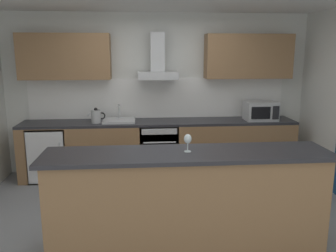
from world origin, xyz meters
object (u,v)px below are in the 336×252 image
at_px(wine_glass, 188,140).
at_px(microwave, 261,111).
at_px(kettle, 96,116).
at_px(refrigerator, 50,153).
at_px(range_hood, 157,65).
at_px(oven, 158,148).
at_px(sink, 119,120).

bearing_deg(wine_glass, microwave, 54.98).
bearing_deg(kettle, wine_glass, -61.75).
height_order(microwave, wine_glass, microwave).
bearing_deg(kettle, refrigerator, 177.61).
height_order(refrigerator, range_hood, range_hood).
height_order(refrigerator, kettle, kettle).
bearing_deg(microwave, range_hood, 174.55).
relative_size(refrigerator, wine_glass, 4.78).
relative_size(oven, sink, 1.60).
distance_m(refrigerator, kettle, 0.94).
relative_size(microwave, range_hood, 0.69).
relative_size(range_hood, wine_glass, 4.05).
height_order(microwave, range_hood, range_hood).
distance_m(oven, wine_glass, 2.26).
bearing_deg(oven, wine_glass, -85.54).
height_order(range_hood, wine_glass, range_hood).
height_order(oven, refrigerator, oven).
xyz_separation_m(refrigerator, microwave, (3.36, -0.03, 0.62)).
distance_m(oven, microwave, 1.75).
bearing_deg(wine_glass, kettle, 118.25).
bearing_deg(kettle, microwave, 0.13).
xyz_separation_m(oven, kettle, (-0.97, -0.03, 0.55)).
bearing_deg(refrigerator, sink, 0.72).
bearing_deg(wine_glass, oven, 94.46).
height_order(kettle, range_hood, range_hood).
bearing_deg(oven, microwave, -0.97).
xyz_separation_m(microwave, sink, (-2.27, 0.04, -0.12)).
bearing_deg(kettle, range_hood, 9.58).
distance_m(oven, refrigerator, 1.71).
height_order(microwave, kettle, microwave).
relative_size(refrigerator, microwave, 1.70).
xyz_separation_m(microwave, kettle, (-2.62, -0.01, -0.04)).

